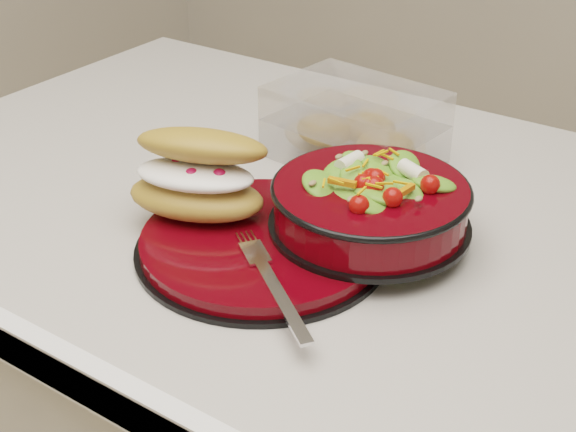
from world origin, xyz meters
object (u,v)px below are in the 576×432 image
Objects in this scene: salad_bowl at (371,199)px; croissant at (199,175)px; fork at (273,285)px; pastry_box at (356,127)px; dinner_plate at (262,243)px.

croissant is (-0.17, -0.08, 0.01)m from salad_bowl.
fork is 0.69× the size of pastry_box.
pastry_box is (-0.12, 0.17, -0.01)m from salad_bowl.
salad_bowl reaches higher than pastry_box.
croissant is 1.14× the size of fork.
croissant is 0.79× the size of pastry_box.
pastry_box is at bearing 53.55° from fork.
dinner_plate is 0.12m from salad_bowl.
croissant is at bearing -94.97° from pastry_box.
salad_bowl reaches higher than dinner_plate.
fork is (-0.02, -0.15, -0.03)m from salad_bowl.
dinner_plate is 1.25× the size of salad_bowl.
dinner_plate is 1.58× the size of croissant.
pastry_box is at bearing 58.73° from croissant.
fork is at bearing -45.54° from croissant.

